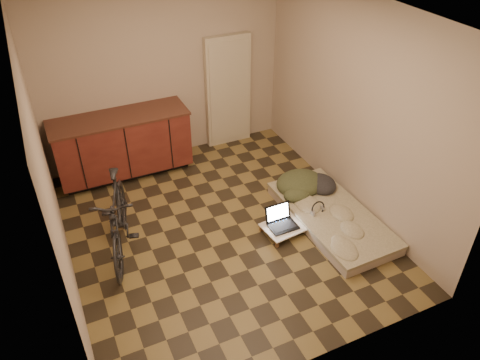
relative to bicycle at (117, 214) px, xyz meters
name	(u,v)px	position (x,y,z in m)	size (l,w,h in m)	color
room_shell	(219,137)	(1.16, -0.18, 0.80)	(3.50, 4.00, 2.60)	brown
cabinets	(123,145)	(0.41, 1.53, -0.04)	(1.84, 0.62, 0.91)	black
appliance_panel	(228,91)	(2.11, 1.76, 0.35)	(0.70, 0.10, 1.70)	beige
bicycle	(117,214)	(0.00, 0.00, 0.00)	(0.46, 1.56, 1.01)	black
futon	(331,217)	(2.46, -0.61, -0.43)	(0.88, 1.79, 0.15)	#B1A08D
clothing_pile	(306,178)	(2.44, -0.02, -0.21)	(0.68, 0.57, 0.27)	#333A22
headphones	(318,208)	(2.29, -0.55, -0.28)	(0.21, 0.19, 0.14)	black
lap_desk	(288,225)	(1.88, -0.54, -0.41)	(0.65, 0.46, 0.10)	brown
laptop	(281,221)	(1.81, -0.51, -0.35)	(0.33, 0.30, 0.23)	black
mouse	(308,221)	(2.13, -0.60, -0.39)	(0.06, 0.10, 0.03)	silver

